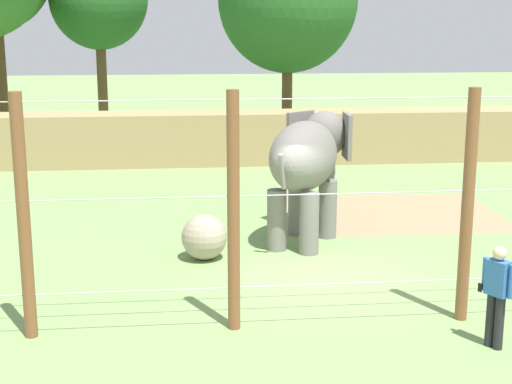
{
  "coord_description": "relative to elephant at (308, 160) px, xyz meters",
  "views": [
    {
      "loc": [
        -2.84,
        -14.39,
        5.05
      ],
      "look_at": [
        -1.19,
        1.61,
        1.4
      ],
      "focal_mm": 52.92,
      "sensor_mm": 36.0,
      "label": 1
    }
  ],
  "objects": [
    {
      "name": "cable_fence",
      "position": [
        -0.12,
        -5.07,
        0.08
      ],
      "size": [
        11.64,
        0.21,
        4.01
      ],
      "color": "brown",
      "rests_on": "ground"
    },
    {
      "name": "elephant",
      "position": [
        0.0,
        0.0,
        0.0
      ],
      "size": [
        2.68,
        3.59,
        2.91
      ],
      "color": "slate",
      "rests_on": "ground"
    },
    {
      "name": "dirt_patch",
      "position": [
        2.7,
        2.3,
        -1.93
      ],
      "size": [
        5.78,
        4.58,
        0.01
      ],
      "primitive_type": "cube",
      "rotation": [
        0.0,
        0.0,
        -0.02
      ],
      "color": "#937F5B",
      "rests_on": "ground"
    },
    {
      "name": "zookeeper",
      "position": [
        1.94,
        -6.25,
        -1.0
      ],
      "size": [
        0.42,
        0.53,
        1.67
      ],
      "color": "#232328",
      "rests_on": "ground"
    },
    {
      "name": "enrichment_ball",
      "position": [
        -2.45,
        -1.22,
        -1.44
      ],
      "size": [
        0.99,
        0.99,
        0.99
      ],
      "primitive_type": "sphere",
      "color": "gray",
      "rests_on": "ground"
    },
    {
      "name": "ground_plane",
      "position": [
        -0.11,
        -2.53,
        -1.93
      ],
      "size": [
        120.0,
        120.0,
        0.0
      ],
      "primitive_type": "plane",
      "color": "#759956"
    },
    {
      "name": "embankment_wall",
      "position": [
        -0.11,
        10.15,
        -1.0
      ],
      "size": [
        36.0,
        1.8,
        1.85
      ],
      "primitive_type": "cube",
      "color": "tan",
      "rests_on": "ground"
    }
  ]
}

